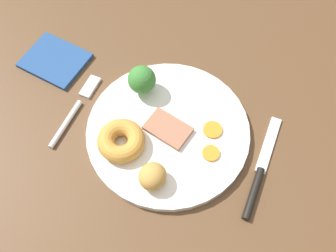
% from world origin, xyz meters
% --- Properties ---
extents(dining_table, '(1.20, 0.84, 0.04)m').
position_xyz_m(dining_table, '(0.00, 0.00, 0.02)').
color(dining_table, brown).
rests_on(dining_table, ground).
extents(dinner_plate, '(0.27, 0.27, 0.01)m').
position_xyz_m(dinner_plate, '(0.03, -0.02, 0.04)').
color(dinner_plate, white).
rests_on(dinner_plate, dining_table).
extents(meat_slice_main, '(0.08, 0.06, 0.01)m').
position_xyz_m(meat_slice_main, '(0.03, -0.02, 0.05)').
color(meat_slice_main, '#9E664C').
rests_on(meat_slice_main, dinner_plate).
extents(yorkshire_pudding, '(0.08, 0.08, 0.03)m').
position_xyz_m(yorkshire_pudding, '(-0.03, -0.07, 0.06)').
color(yorkshire_pudding, '#C68938').
rests_on(yorkshire_pudding, dinner_plate).
extents(roast_potato_left, '(0.05, 0.05, 0.04)m').
position_xyz_m(roast_potato_left, '(0.04, -0.11, 0.07)').
color(roast_potato_left, '#BC8C42').
rests_on(roast_potato_left, dinner_plate).
extents(carrot_coin_front, '(0.03, 0.03, 0.00)m').
position_xyz_m(carrot_coin_front, '(0.10, -0.00, 0.05)').
color(carrot_coin_front, orange).
rests_on(carrot_coin_front, dinner_plate).
extents(carrot_coin_back, '(0.03, 0.03, 0.00)m').
position_xyz_m(carrot_coin_back, '(0.11, -0.04, 0.05)').
color(carrot_coin_back, orange).
rests_on(carrot_coin_back, dinner_plate).
extents(broccoli_floret, '(0.05, 0.05, 0.05)m').
position_xyz_m(broccoli_floret, '(-0.03, 0.04, 0.08)').
color(broccoli_floret, '#8CB766').
rests_on(broccoli_floret, dinner_plate).
extents(fork, '(0.03, 0.15, 0.01)m').
position_xyz_m(fork, '(-0.13, -0.03, 0.04)').
color(fork, silver).
rests_on(fork, dining_table).
extents(knife, '(0.03, 0.19, 0.01)m').
position_xyz_m(knife, '(0.19, -0.05, 0.04)').
color(knife, black).
rests_on(knife, dining_table).
extents(folded_napkin, '(0.12, 0.11, 0.01)m').
position_xyz_m(folded_napkin, '(-0.21, 0.05, 0.04)').
color(folded_napkin, navy).
rests_on(folded_napkin, dining_table).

